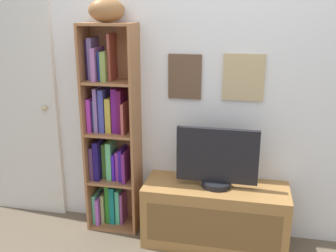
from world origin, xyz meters
TOP-DOWN VIEW (x-y plane):
  - back_wall at (0.00, 1.13)m, footprint 4.80×0.08m
  - bookshelf at (-0.70, 1.00)m, footprint 0.41×0.25m
  - football at (-0.67, 0.97)m, footprint 0.32×0.29m
  - tv_stand at (0.17, 0.89)m, footprint 1.08×0.41m
  - television at (0.17, 0.89)m, footprint 0.60×0.22m
  - door at (-1.57, 1.08)m, footprint 0.77×0.09m

SIDE VIEW (x-z plane):
  - tv_stand at x=0.17m, z-range 0.00..0.48m
  - television at x=0.17m, z-range 0.47..0.93m
  - bookshelf at x=-0.70m, z-range -0.04..1.62m
  - door at x=-1.57m, z-range 0.00..2.03m
  - back_wall at x=0.00m, z-range 0.00..2.37m
  - football at x=-0.67m, z-range 1.66..1.84m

